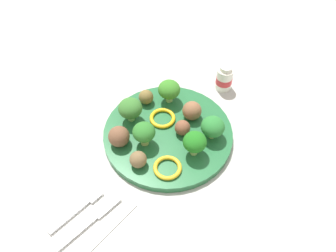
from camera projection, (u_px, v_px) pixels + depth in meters
name	position (u px, v px, depth m)	size (l,w,h in m)	color
ground_plane	(168.00, 136.00, 0.79)	(4.00, 4.00, 0.00)	#B2B2AD
plate	(168.00, 134.00, 0.79)	(0.28, 0.28, 0.02)	#236638
broccoli_floret_mid_left	(144.00, 133.00, 0.73)	(0.05, 0.05, 0.06)	#ACC067
broccoli_floret_center	(213.00, 127.00, 0.75)	(0.05, 0.05, 0.05)	#98C268
broccoli_floret_back_right	(195.00, 142.00, 0.72)	(0.05, 0.05, 0.06)	#A2C86A
broccoli_floret_far_rim	(130.00, 109.00, 0.77)	(0.05, 0.05, 0.06)	#8CC86C
broccoli_floret_front_right	(169.00, 90.00, 0.81)	(0.05, 0.05, 0.06)	#9FCF7C
meatball_far_rim	(182.00, 128.00, 0.77)	(0.03, 0.03, 0.03)	brown
meatball_front_right	(192.00, 111.00, 0.79)	(0.04, 0.04, 0.04)	brown
meatball_mid_left	(119.00, 136.00, 0.74)	(0.04, 0.04, 0.04)	brown
meatball_back_left	(146.00, 97.00, 0.82)	(0.03, 0.03, 0.03)	brown
meatball_mid_right	(138.00, 159.00, 0.71)	(0.03, 0.03, 0.03)	brown
pepper_ring_front_right	(167.00, 168.00, 0.72)	(0.06, 0.06, 0.01)	gold
pepper_ring_center	(162.00, 118.00, 0.80)	(0.06, 0.06, 0.01)	yellow
napkin	(82.00, 217.00, 0.67)	(0.17, 0.12, 0.01)	white
fork	(79.00, 208.00, 0.68)	(0.12, 0.03, 0.01)	silver
knife	(91.00, 220.00, 0.66)	(0.15, 0.04, 0.01)	silver
yogurt_bottle	(224.00, 78.00, 0.87)	(0.04, 0.04, 0.07)	white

